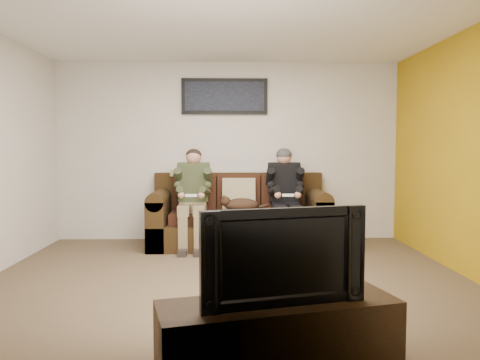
{
  "coord_description": "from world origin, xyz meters",
  "views": [
    {
      "loc": [
        -0.0,
        -4.65,
        1.36
      ],
      "look_at": [
        0.15,
        1.2,
        0.95
      ],
      "focal_mm": 35.0,
      "sensor_mm": 36.0,
      "label": 1
    }
  ],
  "objects_px": {
    "person_right": "(285,191)",
    "person_left": "(193,192)",
    "cat": "(240,205)",
    "television": "(279,254)",
    "framed_poster": "(225,96)",
    "sofa": "(239,218)",
    "tv_stand": "(279,338)"
  },
  "relations": [
    {
      "from": "framed_poster",
      "to": "sofa",
      "type": "bearing_deg",
      "value": -62.22
    },
    {
      "from": "person_left",
      "to": "person_right",
      "type": "distance_m",
      "value": 1.25
    },
    {
      "from": "tv_stand",
      "to": "television",
      "type": "distance_m",
      "value": 0.51
    },
    {
      "from": "framed_poster",
      "to": "television",
      "type": "distance_m",
      "value": 4.4
    },
    {
      "from": "sofa",
      "to": "cat",
      "type": "bearing_deg",
      "value": -85.75
    },
    {
      "from": "person_left",
      "to": "framed_poster",
      "type": "height_order",
      "value": "framed_poster"
    },
    {
      "from": "sofa",
      "to": "cat",
      "type": "height_order",
      "value": "sofa"
    },
    {
      "from": "person_left",
      "to": "cat",
      "type": "xyz_separation_m",
      "value": [
        0.64,
        0.0,
        -0.18
      ]
    },
    {
      "from": "cat",
      "to": "tv_stand",
      "type": "height_order",
      "value": "cat"
    },
    {
      "from": "person_left",
      "to": "person_right",
      "type": "bearing_deg",
      "value": 0.02
    },
    {
      "from": "person_right",
      "to": "tv_stand",
      "type": "relative_size",
      "value": 0.94
    },
    {
      "from": "sofa",
      "to": "television",
      "type": "xyz_separation_m",
      "value": [
        0.15,
        -3.79,
        0.36
      ]
    },
    {
      "from": "person_right",
      "to": "cat",
      "type": "height_order",
      "value": "person_right"
    },
    {
      "from": "person_right",
      "to": "cat",
      "type": "bearing_deg",
      "value": 179.86
    },
    {
      "from": "person_right",
      "to": "tv_stand",
      "type": "xyz_separation_m",
      "value": [
        -0.47,
        -3.58,
        -0.54
      ]
    },
    {
      "from": "tv_stand",
      "to": "television",
      "type": "relative_size",
      "value": 1.45
    },
    {
      "from": "television",
      "to": "cat",
      "type": "bearing_deg",
      "value": 77.67
    },
    {
      "from": "television",
      "to": "framed_poster",
      "type": "bearing_deg",
      "value": 80.31
    },
    {
      "from": "tv_stand",
      "to": "person_left",
      "type": "bearing_deg",
      "value": 87.71
    },
    {
      "from": "sofa",
      "to": "framed_poster",
      "type": "distance_m",
      "value": 1.78
    },
    {
      "from": "cat",
      "to": "tv_stand",
      "type": "distance_m",
      "value": 3.61
    },
    {
      "from": "framed_poster",
      "to": "television",
      "type": "height_order",
      "value": "framed_poster"
    },
    {
      "from": "person_left",
      "to": "tv_stand",
      "type": "bearing_deg",
      "value": -77.78
    },
    {
      "from": "person_left",
      "to": "framed_poster",
      "type": "bearing_deg",
      "value": 53.93
    },
    {
      "from": "framed_poster",
      "to": "television",
      "type": "relative_size",
      "value": 1.27
    },
    {
      "from": "sofa",
      "to": "television",
      "type": "relative_size",
      "value": 2.45
    },
    {
      "from": "person_left",
      "to": "television",
      "type": "height_order",
      "value": "person_left"
    },
    {
      "from": "cat",
      "to": "television",
      "type": "height_order",
      "value": "television"
    },
    {
      "from": "person_right",
      "to": "sofa",
      "type": "bearing_deg",
      "value": 161.99
    },
    {
      "from": "person_right",
      "to": "cat",
      "type": "distance_m",
      "value": 0.64
    },
    {
      "from": "sofa",
      "to": "person_left",
      "type": "height_order",
      "value": "person_left"
    },
    {
      "from": "person_right",
      "to": "person_left",
      "type": "bearing_deg",
      "value": -179.98
    }
  ]
}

